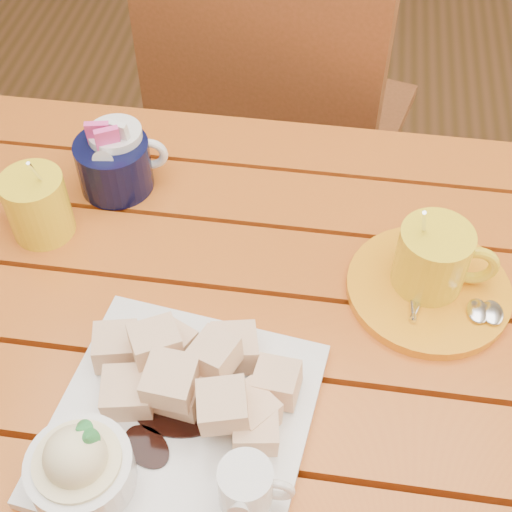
% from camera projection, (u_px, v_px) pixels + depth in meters
% --- Properties ---
extents(table, '(1.20, 0.79, 0.75)m').
position_uv_depth(table, '(228.00, 374.00, 0.93)').
color(table, '#A94015').
rests_on(table, ground).
extents(dessert_plate, '(0.30, 0.30, 0.11)m').
position_uv_depth(dessert_plate, '(164.00, 422.00, 0.73)').
color(dessert_plate, white).
rests_on(dessert_plate, table).
extents(coffee_mug_left, '(0.11, 0.08, 0.14)m').
position_uv_depth(coffee_mug_left, '(36.00, 204.00, 0.92)').
color(coffee_mug_left, yellow).
rests_on(coffee_mug_left, table).
extents(coffee_mug_right, '(0.12, 0.09, 0.15)m').
position_uv_depth(coffee_mug_right, '(434.00, 261.00, 0.85)').
color(coffee_mug_right, yellow).
rests_on(coffee_mug_right, table).
extents(cream_pitcher, '(0.11, 0.09, 0.09)m').
position_uv_depth(cream_pitcher, '(120.00, 154.00, 0.99)').
color(cream_pitcher, white).
rests_on(cream_pitcher, table).
extents(sugar_caddy, '(0.10, 0.10, 0.11)m').
position_uv_depth(sugar_caddy, '(114.00, 164.00, 0.98)').
color(sugar_caddy, black).
rests_on(sugar_caddy, table).
extents(orange_saucer, '(0.20, 0.20, 0.02)m').
position_uv_depth(orange_saucer, '(430.00, 289.00, 0.88)').
color(orange_saucer, orange).
rests_on(orange_saucer, table).
extents(chair_far, '(0.54, 0.54, 0.95)m').
position_uv_depth(chair_far, '(277.00, 125.00, 1.44)').
color(chair_far, brown).
rests_on(chair_far, ground).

